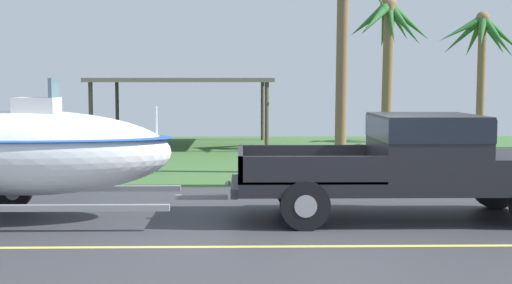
% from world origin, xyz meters
% --- Properties ---
extents(ground, '(36.00, 22.00, 0.11)m').
position_xyz_m(ground, '(0.00, 8.38, -0.01)').
color(ground, '#38383D').
extents(pickup_truck_towing, '(5.89, 2.14, 1.80)m').
position_xyz_m(pickup_truck_towing, '(1.49, 0.29, 1.02)').
color(pickup_truck_towing, black).
rests_on(pickup_truck_towing, ground).
extents(boat_on_trailer, '(6.32, 2.38, 2.42)m').
position_xyz_m(boat_on_trailer, '(-5.40, 0.29, 1.17)').
color(boat_on_trailer, gray).
rests_on(boat_on_trailer, ground).
extents(parked_sedan_near, '(4.61, 1.87, 1.38)m').
position_xyz_m(parked_sedan_near, '(-7.45, 5.56, 0.67)').
color(parked_sedan_near, '#234C89').
rests_on(parked_sedan_near, ground).
extents(carport_awning, '(6.24, 5.35, 2.49)m').
position_xyz_m(carport_awning, '(-3.70, 13.75, 2.37)').
color(carport_awning, '#4C4238').
rests_on(carport_awning, ground).
extents(palm_tree_near_left, '(2.84, 3.41, 5.21)m').
position_xyz_m(palm_tree_near_left, '(3.24, 12.01, 3.93)').
color(palm_tree_near_left, brown).
rests_on(palm_tree_near_left, ground).
extents(palm_tree_mid, '(3.55, 2.63, 4.99)m').
position_xyz_m(palm_tree_mid, '(7.42, 14.80, 3.77)').
color(palm_tree_mid, brown).
rests_on(palm_tree_mid, ground).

